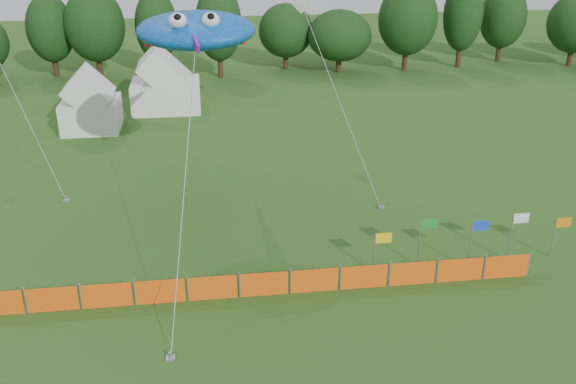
{
  "coord_description": "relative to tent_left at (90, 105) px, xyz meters",
  "views": [
    {
      "loc": [
        -2.66,
        -13.57,
        13.93
      ],
      "look_at": [
        0.0,
        6.0,
        5.2
      ],
      "focal_mm": 40.0,
      "sensor_mm": 36.0,
      "label": 1
    }
  ],
  "objects": [
    {
      "name": "tent_left",
      "position": [
        0.0,
        0.0,
        0.0
      ],
      "size": [
        3.85,
        3.85,
        3.4
      ],
      "color": "silver",
      "rests_on": "ground"
    },
    {
      "name": "small_kite_white",
      "position": [
        14.5,
        -7.29,
        4.64
      ],
      "size": [
        3.28,
        11.2,
        9.39
      ],
      "color": "silver",
      "rests_on": "ground"
    },
    {
      "name": "barrier_fence",
      "position": [
        9.62,
        -22.37,
        -1.21
      ],
      "size": [
        21.9,
        0.06,
        1.0
      ],
      "color": "#F6560D",
      "rests_on": "ground"
    },
    {
      "name": "stingray_kite",
      "position": [
        7.49,
        -14.26,
        7.29
      ],
      "size": [
        6.85,
        18.75,
        10.04
      ],
      "color": "blue",
      "rests_on": "ground"
    },
    {
      "name": "flag_row",
      "position": [
        18.49,
        -21.17,
        -0.3
      ],
      "size": [
        8.73,
        0.65,
        2.27
      ],
      "color": "gray",
      "rests_on": "ground"
    },
    {
      "name": "tent_right",
      "position": [
        4.91,
        4.05,
        0.1
      ],
      "size": [
        5.1,
        4.08,
        3.6
      ],
      "color": "white",
      "rests_on": "ground"
    },
    {
      "name": "treeline",
      "position": [
        11.92,
        14.75,
        2.47
      ],
      "size": [
        104.57,
        8.78,
        8.36
      ],
      "color": "#382314",
      "rests_on": "ground"
    },
    {
      "name": "small_kite_dark",
      "position": [
        -3.15,
        -7.21,
        4.27
      ],
      "size": [
        6.47,
        8.72,
        10.59
      ],
      "color": "black",
      "rests_on": "ground"
    }
  ]
}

